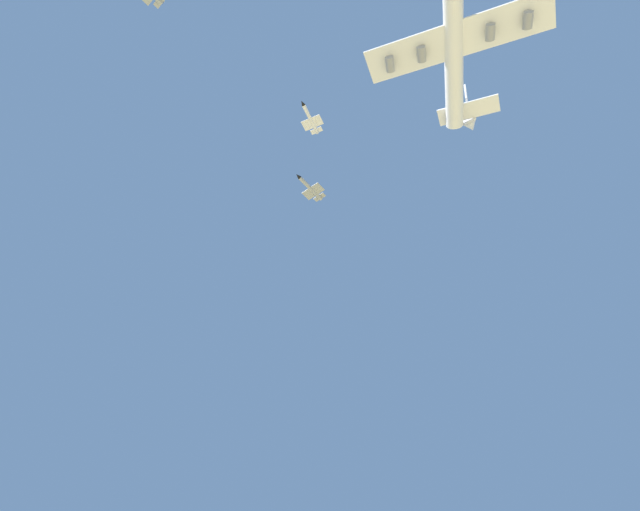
# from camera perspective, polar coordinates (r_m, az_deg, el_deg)

# --- Properties ---
(carrier_jet) EXTENTS (70.66, 57.44, 21.59)m
(carrier_jet) POSITION_cam_1_polar(r_m,az_deg,el_deg) (170.82, 16.78, 25.13)
(carrier_jet) COLOR white
(chase_jet_right_wing) EXTENTS (14.73, 9.90, 4.00)m
(chase_jet_right_wing) POSITION_cam_1_polar(r_m,az_deg,el_deg) (183.81, -1.21, 17.02)
(chase_jet_right_wing) COLOR silver
(chase_jet_high_escort) EXTENTS (15.32, 8.80, 4.00)m
(chase_jet_high_escort) POSITION_cam_1_polar(r_m,az_deg,el_deg) (173.04, -1.22, 8.57)
(chase_jet_high_escort) COLOR #999EA3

